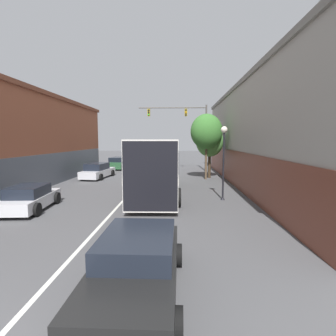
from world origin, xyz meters
name	(u,v)px	position (x,y,z in m)	size (l,w,h in m)	color
lane_center_line	(132,190)	(0.00, 15.61, 0.00)	(0.14, 43.22, 0.01)	silver
building_right_storefront	(279,134)	(10.76, 18.08, 3.92)	(6.86, 27.93, 7.61)	#9E998E
bus	(157,164)	(1.82, 14.39, 1.97)	(3.03, 10.33, 3.51)	silver
hatchback_foreground	(137,265)	(2.24, 3.49, 0.64)	(2.11, 4.49, 1.33)	black
parked_car_left_near	(98,171)	(-4.21, 21.36, 0.65)	(2.28, 4.78, 1.38)	silver
parked_car_left_mid	(30,198)	(-4.23, 10.34, 0.60)	(2.15, 4.01, 1.25)	silver
parked_car_left_far	(119,163)	(-3.95, 29.09, 0.67)	(2.55, 4.76, 1.41)	#285633
traffic_signal_gantry	(187,124)	(4.15, 27.21, 5.23)	(7.57, 0.36, 7.32)	#514C47
street_lamp	(224,152)	(5.79, 12.99, 2.79)	(0.38, 0.38, 4.27)	black
street_tree_near	(210,142)	(6.03, 21.88, 3.30)	(2.50, 2.25, 4.70)	#3D2D1E
street_tree_far	(207,132)	(5.63, 20.97, 4.21)	(2.78, 2.50, 5.75)	brown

